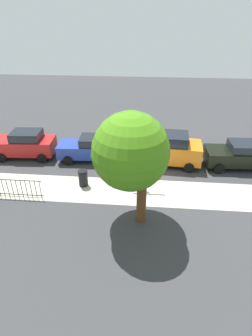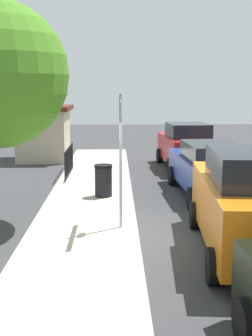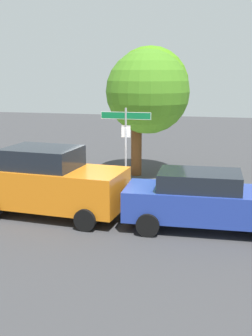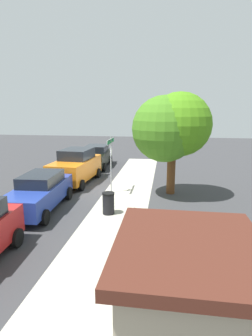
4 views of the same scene
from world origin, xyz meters
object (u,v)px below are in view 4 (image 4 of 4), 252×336
(car_blue, at_px, (40,192))
(car_orange, at_px, (76,166))
(trash_bin, at_px, (108,203))
(street_sign, at_px, (111,152))
(shade_tree, at_px, (170,127))
(utility_shed, at_px, (187,304))
(car_black, at_px, (96,156))

(car_blue, bearing_deg, car_orange, 175.74)
(car_blue, bearing_deg, trash_bin, 86.17)
(car_orange, distance_m, trash_bin, 5.79)
(street_sign, relative_size, car_blue, 0.66)
(street_sign, distance_m, shade_tree, 3.44)
(utility_shed, bearing_deg, car_black, -160.37)
(car_blue, bearing_deg, car_black, 176.14)
(street_sign, distance_m, car_blue, 4.33)
(car_blue, bearing_deg, shade_tree, 113.16)
(utility_shed, bearing_deg, car_blue, -139.09)
(utility_shed, distance_m, trash_bin, 7.63)
(utility_shed, height_order, trash_bin, utility_shed)
(shade_tree, distance_m, car_black, 9.26)
(shade_tree, xyz_separation_m, trash_bin, (2.91, -2.64, -3.20))
(car_black, distance_m, utility_shed, 17.71)
(shade_tree, distance_m, utility_shed, 10.23)
(shade_tree, xyz_separation_m, utility_shed, (9.93, 0.26, -2.43))
(street_sign, distance_m, car_orange, 3.38)
(trash_bin, bearing_deg, car_black, -162.48)
(shade_tree, distance_m, trash_bin, 5.07)
(street_sign, bearing_deg, utility_shed, 18.58)
(car_orange, xyz_separation_m, utility_shed, (11.87, 6.01, 0.21))
(car_blue, bearing_deg, utility_shed, 38.15)
(street_sign, height_order, car_orange, street_sign)
(shade_tree, bearing_deg, car_blue, -64.08)
(shade_tree, relative_size, car_orange, 1.17)
(shade_tree, bearing_deg, street_sign, -93.29)
(car_black, xyz_separation_m, car_orange, (4.80, -0.06, 0.18))
(car_black, relative_size, trash_bin, 4.60)
(street_sign, relative_size, shade_tree, 0.58)
(street_sign, bearing_deg, car_blue, -42.03)
(car_black, distance_m, car_orange, 4.80)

